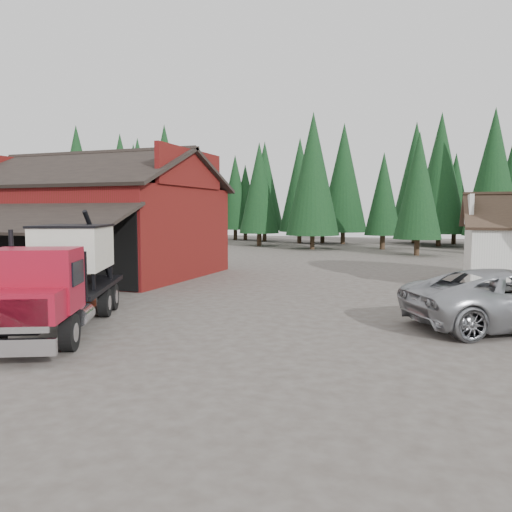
% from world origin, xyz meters
% --- Properties ---
extents(ground, '(120.00, 120.00, 0.00)m').
position_xyz_m(ground, '(0.00, 0.00, 0.00)').
color(ground, '#453D36').
rests_on(ground, ground).
extents(red_barn, '(12.80, 13.63, 7.18)m').
position_xyz_m(red_barn, '(-11.00, 9.90, 2.69)').
color(red_barn, maroon).
rests_on(red_barn, ground).
extents(conifer_backdrop, '(76.00, 16.00, 16.00)m').
position_xyz_m(conifer_backdrop, '(0.00, 42.00, 0.00)').
color(conifer_backdrop, black).
rests_on(conifer_backdrop, ground).
extents(near_pine_a, '(4.40, 4.40, 11.40)m').
position_xyz_m(near_pine_a, '(-22.00, 28.00, 6.39)').
color(near_pine_a, '#382619').
rests_on(near_pine_a, ground).
extents(near_pine_b, '(3.96, 3.96, 10.40)m').
position_xyz_m(near_pine_b, '(6.00, 30.00, 5.89)').
color(near_pine_b, '#382619').
rests_on(near_pine_b, ground).
extents(near_pine_d, '(5.28, 5.28, 13.40)m').
position_xyz_m(near_pine_d, '(-4.00, 34.00, 7.39)').
color(near_pine_d, '#382619').
rests_on(near_pine_d, ground).
extents(feed_truck, '(5.46, 8.42, 3.73)m').
position_xyz_m(feed_truck, '(-3.50, -1.75, 1.74)').
color(feed_truck, black).
rests_on(feed_truck, ground).
extents(silver_car, '(7.34, 5.99, 1.86)m').
position_xyz_m(silver_car, '(9.78, 3.00, 0.93)').
color(silver_car, '#A3A5AA').
rests_on(silver_car, ground).
extents(equip_box, '(1.14, 1.30, 0.60)m').
position_xyz_m(equip_box, '(-5.12, 1.25, 0.30)').
color(equip_box, maroon).
rests_on(equip_box, ground).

